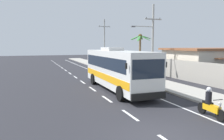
# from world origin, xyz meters

# --- Properties ---
(ground_plane) EXTENTS (160.00, 160.00, 0.00)m
(ground_plane) POSITION_xyz_m (0.00, 0.00, 0.00)
(ground_plane) COLOR #28282D
(sidewalk_kerb) EXTENTS (3.20, 90.00, 0.14)m
(sidewalk_kerb) POSITION_xyz_m (6.80, 10.00, 0.07)
(sidewalk_kerb) COLOR #A8A399
(sidewalk_kerb) RESTS_ON ground
(lane_markings) EXTENTS (3.72, 71.00, 0.01)m
(lane_markings) POSITION_xyz_m (2.20, 14.77, 0.00)
(lane_markings) COLOR white
(lane_markings) RESTS_ON ground
(boundary_wall) EXTENTS (0.24, 60.00, 2.14)m
(boundary_wall) POSITION_xyz_m (10.60, 14.00, 1.07)
(boundary_wall) COLOR #9E998E
(boundary_wall) RESTS_ON ground
(coach_bus_foreground) EXTENTS (2.95, 10.64, 3.58)m
(coach_bus_foreground) POSITION_xyz_m (1.91, 9.60, 1.86)
(coach_bus_foreground) COLOR silver
(coach_bus_foreground) RESTS_ON ground
(motorcycle_beside_bus) EXTENTS (0.56, 1.96, 1.59)m
(motorcycle_beside_bus) POSITION_xyz_m (3.95, 17.87, 0.65)
(motorcycle_beside_bus) COLOR black
(motorcycle_beside_bus) RESTS_ON ground
(motorcycle_trailing) EXTENTS (0.56, 1.96, 1.57)m
(motorcycle_trailing) POSITION_xyz_m (3.81, 1.20, 0.64)
(motorcycle_trailing) COLOR black
(motorcycle_trailing) RESTS_ON ground
(pedestrian_near_kerb) EXTENTS (0.36, 0.36, 1.77)m
(pedestrian_near_kerb) POSITION_xyz_m (7.55, 17.92, 1.07)
(pedestrian_near_kerb) COLOR #2D7A47
(pedestrian_near_kerb) RESTS_ON sidewalk_kerb
(utility_pole_mid) EXTENTS (3.86, 0.24, 8.43)m
(utility_pole_mid) POSITION_xyz_m (8.38, 14.96, 4.48)
(utility_pole_mid) COLOR #9E9E99
(utility_pole_mid) RESTS_ON ground
(utility_pole_far) EXTENTS (2.43, 0.24, 8.86)m
(utility_pole_far) POSITION_xyz_m (8.84, 33.80, 4.63)
(utility_pole_far) COLOR #9E9E99
(utility_pole_far) RESTS_ON ground
(palm_nearest) EXTENTS (3.28, 2.95, 5.37)m
(palm_nearest) POSITION_xyz_m (9.67, 20.33, 3.89)
(palm_nearest) COLOR brown
(palm_nearest) RESTS_ON ground
(roadside_building) EXTENTS (14.25, 7.56, 3.43)m
(roadside_building) POSITION_xyz_m (17.58, 13.33, 1.73)
(roadside_building) COLOR beige
(roadside_building) RESTS_ON ground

